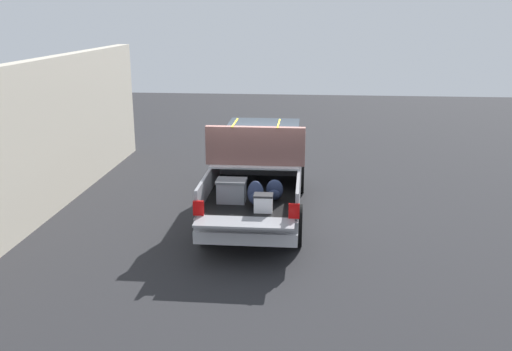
# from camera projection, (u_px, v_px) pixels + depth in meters

# --- Properties ---
(ground_plane) EXTENTS (40.00, 40.00, 0.00)m
(ground_plane) POSITION_uv_depth(u_px,v_px,m) (258.00, 214.00, 13.20)
(ground_plane) COLOR #262628
(pickup_truck) EXTENTS (6.05, 2.09, 2.23)m
(pickup_truck) POSITION_uv_depth(u_px,v_px,m) (260.00, 170.00, 13.27)
(pickup_truck) COLOR gray
(pickup_truck) RESTS_ON ground_plane
(building_facade) EXTENTS (11.88, 0.36, 3.52)m
(building_facade) POSITION_uv_depth(u_px,v_px,m) (48.00, 136.00, 13.07)
(building_facade) COLOR beige
(building_facade) RESTS_ON ground_plane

